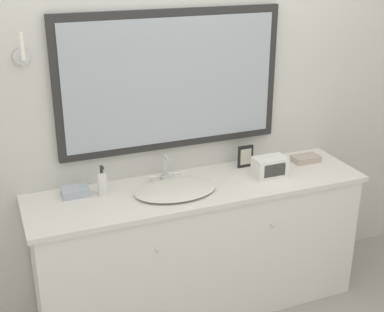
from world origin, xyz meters
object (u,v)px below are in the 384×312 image
(sink_basin, at_px, (175,189))
(appliance_box, at_px, (270,167))
(soap_bottle, at_px, (102,183))
(picture_frame, at_px, (245,156))

(sink_basin, height_order, appliance_box, sink_basin)
(soap_bottle, bearing_deg, appliance_box, -6.78)
(appliance_box, height_order, picture_frame, picture_frame)
(sink_basin, bearing_deg, picture_frame, 18.10)
(sink_basin, height_order, picture_frame, sink_basin)
(picture_frame, bearing_deg, soap_bottle, -176.30)
(picture_frame, bearing_deg, appliance_box, -67.42)
(soap_bottle, relative_size, picture_frame, 1.24)
(sink_basin, distance_m, picture_frame, 0.58)
(appliance_box, relative_size, picture_frame, 1.39)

